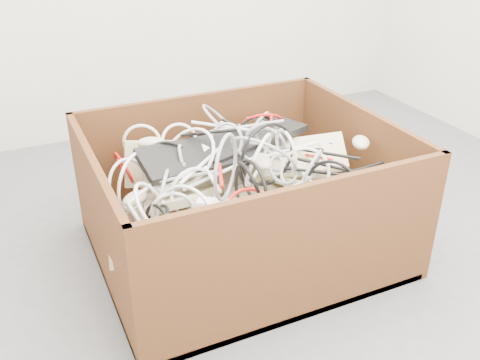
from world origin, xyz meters
name	(u,v)px	position (x,y,z in m)	size (l,w,h in m)	color
ground	(301,253)	(0.00, 0.00, 0.00)	(3.00, 3.00, 0.00)	#505052
cardboard_box	(239,221)	(-0.21, 0.12, 0.14)	(1.07, 0.89, 0.51)	#3C210F
keyboard_pile	(238,183)	(-0.20, 0.15, 0.28)	(1.11, 0.72, 0.32)	#BAB483
mice_scatter	(253,168)	(-0.16, 0.11, 0.36)	(0.96, 0.56, 0.21)	#B8AC94
power_strip_left	(181,169)	(-0.42, 0.16, 0.38)	(0.27, 0.05, 0.04)	white
power_strip_right	(232,207)	(-0.33, -0.07, 0.33)	(0.28, 0.06, 0.04)	white
vga_plug	(334,144)	(0.22, 0.15, 0.36)	(0.04, 0.04, 0.02)	#0C2EBC
cable_tangle	(222,166)	(-0.28, 0.11, 0.39)	(0.97, 0.80, 0.44)	gray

